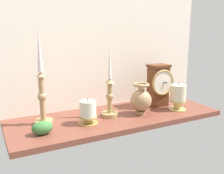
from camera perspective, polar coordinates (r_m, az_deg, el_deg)
ground_plane at (r=124.51cm, az=0.94°, el=-6.74°), size 100.00×36.00×2.40cm
back_wall at (r=134.24cm, az=-2.80°, el=9.38°), size 120.00×2.00×65.00cm
mantel_clock at (r=138.36cm, az=10.29°, el=0.51°), size 13.56×10.04×22.11cm
candlestick_tall_left at (r=112.65cm, az=-15.25°, el=-0.99°), size 8.08×8.08×41.23cm
candlestick_tall_center at (r=119.19cm, az=-0.41°, el=-1.82°), size 8.08×8.08×33.25cm
brass_vase_bulbous at (r=124.49cm, az=6.41°, el=-2.74°), size 10.32×10.32×15.17cm
pillar_candle_front at (r=134.75cm, az=14.36°, el=-1.89°), size 8.65×8.65×14.03cm
pillar_candle_near_clock at (r=112.45cm, az=-5.33°, el=-5.50°), size 8.72×8.72×11.28cm
ivy_sprig at (r=105.05cm, az=-15.15°, el=-8.69°), size 8.21×5.75×5.37cm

